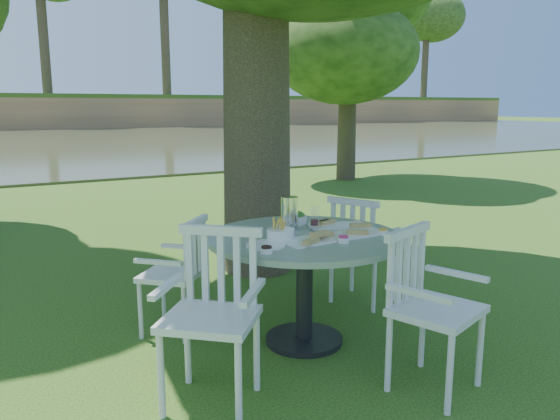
# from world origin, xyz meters

# --- Properties ---
(ground) EXTENTS (140.00, 140.00, 0.00)m
(ground) POSITION_xyz_m (0.00, 0.00, 0.00)
(ground) COLOR #1D3F0D
(ground) RESTS_ON ground
(table) EXTENTS (1.37, 1.37, 0.80)m
(table) POSITION_xyz_m (-0.20, -0.48, 0.64)
(table) COLOR black
(table) RESTS_ON ground
(chair_ne) EXTENTS (0.59, 0.61, 0.94)m
(chair_ne) POSITION_xyz_m (0.62, -0.06, 0.55)
(chair_ne) COLOR silver
(chair_ne) RESTS_ON ground
(chair_nw) EXTENTS (0.61, 0.61, 0.88)m
(chair_nw) POSITION_xyz_m (-0.88, 0.14, 0.51)
(chair_nw) COLOR silver
(chair_nw) RESTS_ON ground
(chair_sw) EXTENTS (0.69, 0.69, 1.00)m
(chair_sw) POSITION_xyz_m (-1.04, -0.83, 0.59)
(chair_sw) COLOR silver
(chair_sw) RESTS_ON ground
(chair_se) EXTENTS (0.61, 0.59, 0.97)m
(chair_se) POSITION_xyz_m (0.09, -1.34, 0.57)
(chair_se) COLOR silver
(chair_se) RESTS_ON ground
(tableware) EXTENTS (1.05, 0.80, 0.25)m
(tableware) POSITION_xyz_m (-0.20, -0.41, 0.85)
(tableware) COLOR white
(tableware) RESTS_ON table
(river) EXTENTS (100.00, 28.00, 0.12)m
(river) POSITION_xyz_m (0.00, 23.00, 0.00)
(river) COLOR #393E24
(river) RESTS_ON ground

